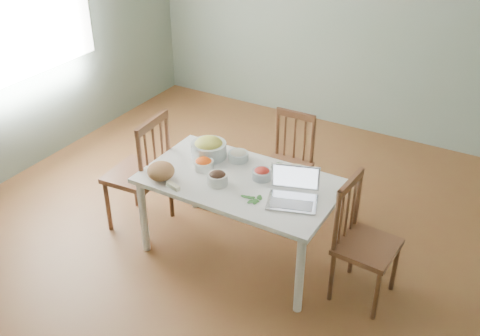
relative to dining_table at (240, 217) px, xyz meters
The scene contains 18 objects.
floor 0.35m from the dining_table, 87.61° to the left, with size 5.00×5.00×0.00m, color brown.
wall_back 2.76m from the dining_table, 89.93° to the left, with size 5.00×0.00×2.70m, color gray.
window_left 2.76m from the dining_table, behind, with size 0.04×1.60×1.20m, color white.
dining_table is the anchor object (origin of this frame).
chair_far 0.73m from the dining_table, 87.64° to the left, with size 0.39×0.37×0.88m, color #5C311B, non-canonical shape.
chair_left 0.95m from the dining_table, behind, with size 0.45×0.43×1.03m, color #5C311B, non-canonical shape.
chair_right 1.01m from the dining_table, ahead, with size 0.41×0.39×0.92m, color #5C311B, non-canonical shape.
bread_boule 0.71m from the dining_table, 151.23° to the right, with size 0.20×0.20×0.13m, color tan.
butter_stick 0.61m from the dining_table, 136.73° to the right, with size 0.12×0.03×0.03m, color #F4F0CB.
bowl_squash 0.60m from the dining_table, 155.49° to the left, with size 0.28×0.28×0.16m, color yellow, non-canonical shape.
bowl_carrot 0.50m from the dining_table, behind, with size 0.16×0.16×0.09m, color #F44607, non-canonical shape.
bowl_onion 0.48m from the dining_table, 122.64° to the left, with size 0.16×0.16×0.09m, color silver, non-canonical shape.
bowl_mushroom 0.43m from the dining_table, 130.77° to the right, with size 0.15×0.15×0.10m, color black, non-canonical shape.
bowl_redpep 0.42m from the dining_table, 36.04° to the left, with size 0.14×0.14×0.09m, color red, non-canonical shape.
bowl_broccoli 0.48m from the dining_table, 42.49° to the left, with size 0.15×0.15×0.09m, color #113E11, non-canonical shape.
flatbread 0.56m from the dining_table, 42.87° to the left, with size 0.21×0.21×0.02m, color tan.
basil_bunch 0.44m from the dining_table, 43.35° to the right, with size 0.18×0.18×0.02m, color #1D531F, non-canonical shape.
laptop 0.66m from the dining_table, 10.36° to the right, with size 0.34×0.29×0.24m, color silver, non-canonical shape.
Camera 1 is at (1.72, -3.05, 2.85)m, focal length 41.25 mm.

